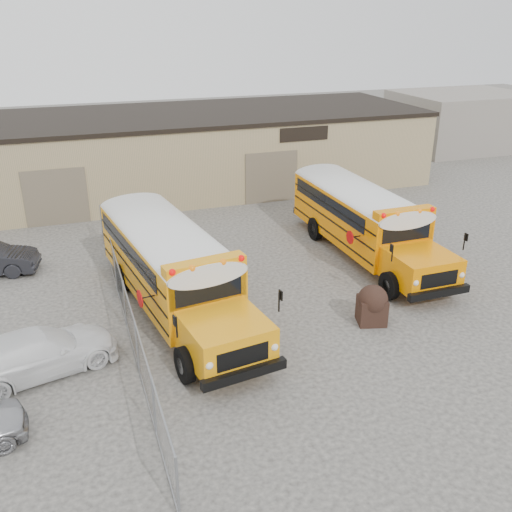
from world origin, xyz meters
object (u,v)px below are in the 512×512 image
object	(u,v)px
tarp_bundle	(372,304)
car_white	(38,353)
school_bus_left	(122,210)
school_bus_right	(304,179)

from	to	relation	value
tarp_bundle	car_white	xyz separation A→B (m)	(-11.34, 0.64, -0.05)
school_bus_left	school_bus_right	bearing A→B (deg)	13.07
school_bus_left	tarp_bundle	size ratio (longest dim) A/B	7.76
school_bus_right	tarp_bundle	bearing A→B (deg)	-102.28
school_bus_left	tarp_bundle	xyz separation A→B (m)	(7.50, -10.21, -1.14)
school_bus_left	car_white	world-z (taller)	school_bus_left
tarp_bundle	car_white	size ratio (longest dim) A/B	0.30
tarp_bundle	car_white	world-z (taller)	tarp_bundle
school_bus_right	tarp_bundle	size ratio (longest dim) A/B	7.39
car_white	school_bus_left	bearing A→B (deg)	-37.55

